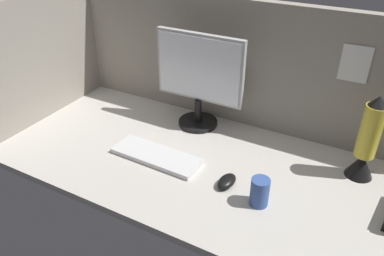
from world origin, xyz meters
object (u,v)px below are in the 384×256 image
at_px(mug_ceramic_blue, 260,192).
at_px(lava_lamp, 367,144).
at_px(keyboard, 156,156).
at_px(mouse, 227,181).
at_px(monitor, 199,77).

relative_size(mug_ceramic_blue, lava_lamp, 0.31).
xyz_separation_m(keyboard, mouse, (0.32, -0.02, 0.01)).
distance_m(keyboard, mouse, 0.32).
distance_m(keyboard, mug_ceramic_blue, 0.46).
xyz_separation_m(keyboard, lava_lamp, (0.73, 0.27, 0.13)).
relative_size(mouse, lava_lamp, 0.29).
distance_m(mouse, mug_ceramic_blue, 0.15).
bearing_deg(keyboard, mug_ceramic_blue, -5.79).
bearing_deg(monitor, keyboard, -93.85).
height_order(monitor, mug_ceramic_blue, monitor).
height_order(keyboard, mug_ceramic_blue, mug_ceramic_blue).
relative_size(monitor, lava_lamp, 1.28).
relative_size(monitor, mouse, 4.46).
distance_m(mouse, lava_lamp, 0.52).
distance_m(monitor, lava_lamp, 0.72).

